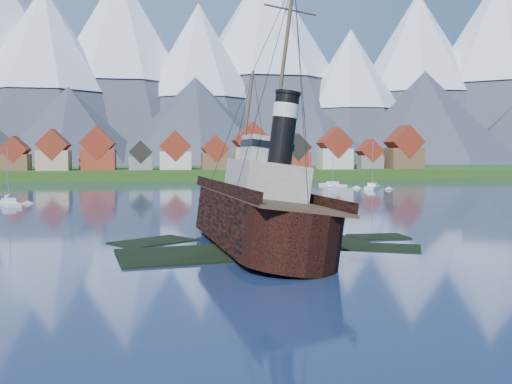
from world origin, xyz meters
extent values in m
plane|color=#1B294C|center=(0.00, 0.00, 0.00)|extent=(1400.00, 1400.00, 0.00)
cube|color=black|center=(-3.00, -2.00, -0.32)|extent=(19.08, 11.42, 1.00)
cube|color=black|center=(6.00, 4.00, -0.38)|extent=(15.15, 9.76, 1.00)
cube|color=black|center=(2.00, 9.00, -0.28)|extent=(11.45, 9.06, 1.00)
cube|color=black|center=(12.00, -1.00, -0.42)|extent=(10.27, 8.34, 1.00)
cube|color=black|center=(-9.00, 6.00, -0.40)|extent=(9.42, 8.68, 1.00)
cube|color=black|center=(15.00, 5.00, -0.35)|extent=(6.00, 4.00, 1.00)
cube|color=#183F12|center=(0.00, 170.00, 0.00)|extent=(600.00, 80.00, 3.20)
cube|color=#3F3D38|center=(0.00, 132.00, 0.00)|extent=(600.00, 2.50, 2.00)
cube|color=brown|center=(-56.00, 153.00, 5.75)|extent=(9.00, 8.00, 5.50)
cube|color=maroon|center=(-56.00, 153.00, 10.12)|extent=(9.16, 8.16, 9.16)
cube|color=tan|center=(-43.00, 150.00, 6.40)|extent=(10.50, 9.00, 6.80)
cube|color=maroon|center=(-43.00, 150.00, 11.69)|extent=(10.69, 9.18, 10.69)
cube|color=maroon|center=(-29.00, 156.00, 6.60)|extent=(12.00, 8.50, 7.20)
cube|color=maroon|center=(-29.00, 156.00, 12.36)|extent=(12.22, 8.67, 12.22)
cube|color=slate|center=(-14.00, 151.00, 5.40)|extent=(8.00, 7.00, 4.80)
cube|color=black|center=(-14.00, 151.00, 9.24)|extent=(8.15, 7.14, 8.15)
cube|color=beige|center=(-2.00, 154.00, 6.20)|extent=(11.00, 9.50, 6.40)
cube|color=maroon|center=(-2.00, 154.00, 11.38)|extent=(11.20, 9.69, 11.20)
cube|color=brown|center=(12.00, 150.00, 5.90)|extent=(9.50, 8.00, 5.80)
cube|color=maroon|center=(12.00, 150.00, 10.51)|extent=(9.67, 8.16, 9.67)
cube|color=tan|center=(26.00, 155.00, 7.00)|extent=(13.50, 10.00, 8.00)
cube|color=maroon|center=(26.00, 155.00, 13.43)|extent=(13.75, 10.20, 13.75)
cube|color=maroon|center=(42.00, 152.00, 6.10)|extent=(10.00, 8.50, 6.20)
cube|color=black|center=(42.00, 152.00, 11.00)|extent=(10.18, 8.67, 10.18)
cube|color=beige|center=(56.00, 149.00, 6.75)|extent=(11.50, 9.00, 7.50)
cube|color=maroon|center=(56.00, 149.00, 12.57)|extent=(11.71, 9.18, 11.71)
cube|color=slate|center=(71.00, 153.00, 5.50)|extent=(9.00, 7.50, 5.00)
cube|color=maroon|center=(71.00, 153.00, 9.62)|extent=(9.16, 7.65, 9.16)
cube|color=brown|center=(84.00, 151.00, 6.90)|extent=(12.50, 10.00, 7.80)
cube|color=maroon|center=(84.00, 151.00, 13.05)|extent=(12.73, 10.20, 12.73)
cone|color=#2D333D|center=(-100.00, 455.00, 73.00)|extent=(180.00, 180.00, 150.00)
cone|color=white|center=(-100.00, 455.00, 103.00)|extent=(111.60, 111.60, 90.00)
cone|color=#2D333D|center=(-40.00, 495.00, 88.00)|extent=(210.00, 210.00, 180.00)
cone|color=white|center=(-40.00, 495.00, 124.00)|extent=(130.20, 130.20, 108.00)
cone|color=#2D333D|center=(30.00, 470.00, 70.50)|extent=(170.00, 170.00, 145.00)
cone|color=white|center=(30.00, 470.00, 99.50)|extent=(105.40, 105.40, 87.00)
cone|color=#2D333D|center=(100.00, 515.00, 98.00)|extent=(240.00, 240.00, 200.00)
cone|color=white|center=(100.00, 515.00, 138.00)|extent=(148.80, 148.80, 120.00)
cone|color=#2D333D|center=(170.00, 460.00, 60.50)|extent=(150.00, 150.00, 125.00)
cone|color=white|center=(170.00, 460.00, 85.50)|extent=(93.00, 93.00, 75.00)
cone|color=#2D333D|center=(250.00, 490.00, 83.00)|extent=(200.00, 200.00, 170.00)
cone|color=white|center=(250.00, 490.00, 117.00)|extent=(124.00, 124.00, 102.00)
cone|color=#2D333D|center=(330.00, 475.00, 93.00)|extent=(230.00, 230.00, 190.00)
cone|color=white|center=(330.00, 475.00, 131.00)|extent=(142.60, 142.60, 114.00)
cone|color=#2D333D|center=(-70.00, 374.00, 27.00)|extent=(120.00, 120.00, 58.00)
cone|color=#2D333D|center=(20.00, 369.00, 31.00)|extent=(136.00, 136.00, 66.00)
cone|color=#2D333D|center=(110.00, 373.00, 23.00)|extent=(110.00, 110.00, 50.00)
cone|color=#2D333D|center=(200.00, 370.00, 35.50)|extent=(150.00, 150.00, 75.00)
cube|color=black|center=(0.58, 1.26, 2.48)|extent=(7.76, 22.35, 4.66)
cone|color=black|center=(0.58, 15.76, 2.48)|extent=(7.76, 7.76, 7.76)
cylinder|color=black|center=(0.58, -9.91, 2.48)|extent=(7.76, 7.76, 4.66)
cube|color=#4C3826|center=(0.58, 1.26, 4.92)|extent=(7.60, 29.49, 0.28)
cube|color=black|center=(-3.14, 1.26, 5.42)|extent=(0.22, 28.55, 1.00)
cube|color=black|center=(4.31, 1.26, 5.42)|extent=(0.22, 28.55, 1.00)
cube|color=#ADA89E|center=(0.58, -0.40, 6.58)|extent=(5.76, 9.42, 3.33)
cube|color=#ADA89E|center=(0.58, 0.71, 9.46)|extent=(3.99, 4.43, 2.44)
cylinder|color=black|center=(0.58, -4.06, 11.35)|extent=(2.11, 2.11, 6.21)
cylinder|color=silver|center=(0.58, -4.06, 12.90)|extent=(2.22, 2.22, 1.22)
cylinder|color=#473828|center=(0.58, 10.13, 11.68)|extent=(0.31, 0.31, 13.30)
cylinder|color=#473828|center=(0.58, -1.51, 17.89)|extent=(0.35, 0.35, 14.41)
cube|color=white|center=(-33.67, 50.55, 0.09)|extent=(5.72, 8.78, 1.10)
cube|color=white|center=(-33.67, 50.55, 0.96)|extent=(2.78, 3.02, 0.64)
cylinder|color=gray|center=(-33.67, 50.55, 5.40)|extent=(0.13, 0.13, 9.52)
cube|color=white|center=(44.54, 82.10, 0.11)|extent=(6.87, 8.98, 1.30)
cube|color=white|center=(44.54, 82.10, 1.13)|extent=(3.08, 3.25, 0.76)
cylinder|color=gray|center=(44.54, 82.10, 6.37)|extent=(0.15, 0.15, 11.24)
cube|color=white|center=(38.12, 94.49, 0.10)|extent=(5.38, 9.76, 1.14)
cube|color=white|center=(38.12, 94.49, 1.00)|extent=(2.85, 3.20, 0.67)
cylinder|color=gray|center=(38.12, 94.49, 5.61)|extent=(0.13, 0.13, 9.89)
camera|label=1|loc=(-8.49, -52.85, 9.18)|focal=40.00mm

